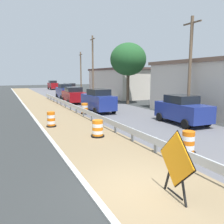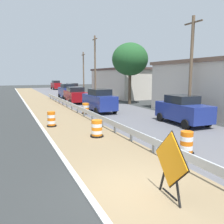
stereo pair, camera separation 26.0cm
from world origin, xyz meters
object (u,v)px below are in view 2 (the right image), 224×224
Objects in this scene: traffic_barrel_close at (97,129)px; car_distant_a at (56,85)px; traffic_barrel_mid at (51,120)px; traffic_barrel_nearest at (186,144)px; car_trailing_near_lane at (183,110)px; car_trailing_far_lane at (67,91)px; utility_pole_near at (191,67)px; car_mid_far_lane at (72,89)px; utility_pole_far at (84,72)px; warning_sign_diamond at (170,162)px; car_lead_far_lane at (99,100)px; car_lead_near_lane at (75,95)px; utility_pole_mid at (95,66)px; traffic_barrel_far at (86,109)px.

car_distant_a is at bearing 81.88° from traffic_barrel_close.
traffic_barrel_nearest is at bearing -61.25° from traffic_barrel_mid.
car_distant_a is at bearing -177.37° from car_trailing_near_lane.
utility_pole_near is at bearing -166.07° from car_trailing_far_lane.
car_mid_far_lane is at bearing -20.58° from car_trailing_far_lane.
utility_pole_far is at bearing 8.61° from car_distant_a.
car_trailing_far_lane is (5.41, 18.01, 0.63)m from traffic_barrel_mid.
warning_sign_diamond is 1.95× the size of traffic_barrel_mid.
traffic_barrel_nearest is at bearing 174.50° from car_lead_far_lane.
traffic_barrel_mid is at bearing -111.70° from utility_pole_far.
warning_sign_diamond is 39.23m from utility_pole_far.
car_lead_near_lane reaches higher than traffic_barrel_nearest.
utility_pole_mid is (-0.97, 18.80, 0.64)m from utility_pole_near.
traffic_barrel_nearest is 20.40m from car_lead_near_lane.
traffic_barrel_close is at bearing -165.50° from utility_pole_near.
traffic_barrel_close is 9.63m from utility_pole_near.
utility_pole_mid reaches higher than traffic_barrel_mid.
car_mid_far_lane is (6.32, 29.40, 0.57)m from traffic_barrel_close.
warning_sign_diamond is 29.07m from car_trailing_far_lane.
traffic_barrel_close is at bearing -63.61° from traffic_barrel_mid.
car_trailing_far_lane is (-3.20, 20.97, 0.08)m from car_trailing_near_lane.
car_distant_a is at bearing 92.92° from utility_pole_near.
traffic_barrel_mid is 20.19m from utility_pole_mid.
traffic_barrel_nearest is (3.05, 2.73, -0.60)m from warning_sign_diamond.
traffic_barrel_nearest is at bearing -101.38° from utility_pole_mid.
utility_pole_far is (9.45, 37.96, 2.94)m from warning_sign_diamond.
traffic_barrel_close is 0.99× the size of traffic_barrel_far.
warning_sign_diamond is 0.22× the size of utility_pole_mid.
traffic_barrel_nearest is 9.18m from traffic_barrel_mid.
utility_pole_far is (2.21, 30.13, 2.98)m from car_trailing_near_lane.
traffic_barrel_far is at bearing 140.68° from utility_pole_near.
traffic_barrel_mid is at bearing 162.63° from car_trailing_far_lane.
warning_sign_diamond is 37.07m from car_mid_far_lane.
car_trailing_far_lane is 23.59m from car_distant_a.
car_trailing_near_lane is 3.87m from utility_pole_near.
traffic_barrel_far is 0.11× the size of utility_pole_mid.
car_lead_near_lane reaches higher than car_mid_far_lane.
utility_pole_near reaches higher than traffic_barrel_far.
traffic_barrel_mid is 0.23× the size of car_trailing_far_lane.
utility_pole_far is at bearing 73.83° from traffic_barrel_close.
traffic_barrel_close is 16.39m from car_lead_near_lane.
car_lead_near_lane is at bearing -0.59° from car_lead_far_lane.
utility_pole_near reaches higher than car_trailing_near_lane.
traffic_barrel_far is 14.09m from car_trailing_far_lane.
car_lead_near_lane is at bearing 78.80° from traffic_barrel_close.
car_mid_far_lane is at bearing 78.35° from traffic_barrel_far.
car_trailing_near_lane is (3.57, -15.29, 0.01)m from car_lead_near_lane.
utility_pole_near reaches higher than car_distant_a.
warning_sign_diamond is at bearing -134.51° from utility_pole_near.
utility_pole_mid is (5.80, 13.25, 4.27)m from traffic_barrel_far.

